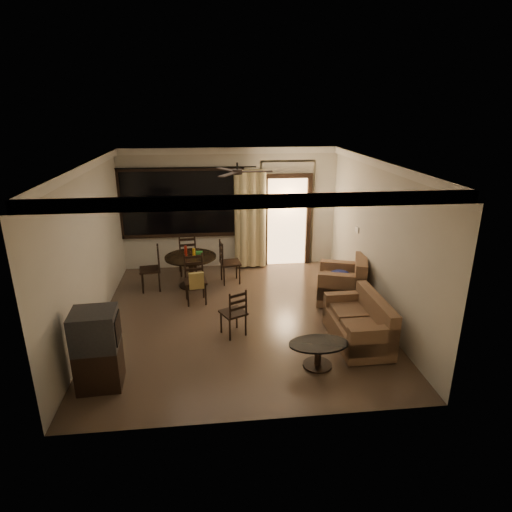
{
  "coord_description": "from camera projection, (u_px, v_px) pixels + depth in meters",
  "views": [
    {
      "loc": [
        -0.47,
        -7.03,
        3.66
      ],
      "look_at": [
        0.33,
        0.2,
        1.11
      ],
      "focal_mm": 30.0,
      "sensor_mm": 36.0,
      "label": 1
    }
  ],
  "objects": [
    {
      "name": "side_chair",
      "position": [
        234.0,
        321.0,
        7.18
      ],
      "size": [
        0.5,
        0.5,
        0.85
      ],
      "rotation": [
        0.0,
        0.0,
        3.6
      ],
      "color": "black",
      "rests_on": "ground"
    },
    {
      "name": "dining_chair_north",
      "position": [
        188.0,
        262.0,
        9.8
      ],
      "size": [
        0.47,
        0.47,
        0.95
      ],
      "rotation": [
        0.0,
        0.0,
        3.27
      ],
      "color": "black",
      "rests_on": "ground"
    },
    {
      "name": "coffee_table",
      "position": [
        318.0,
        351.0,
        6.29
      ],
      "size": [
        0.88,
        0.53,
        0.39
      ],
      "rotation": [
        0.0,
        0.0,
        -0.07
      ],
      "color": "black",
      "rests_on": "ground"
    },
    {
      "name": "dining_table",
      "position": [
        191.0,
        262.0,
        9.06
      ],
      "size": [
        1.08,
        1.08,
        0.9
      ],
      "rotation": [
        0.0,
        0.0,
        0.13
      ],
      "color": "black",
      "rests_on": "ground"
    },
    {
      "name": "armchair",
      "position": [
        345.0,
        284.0,
        8.37
      ],
      "size": [
        1.13,
        1.13,
        0.9
      ],
      "rotation": [
        0.0,
        0.0,
        -0.32
      ],
      "color": "#4B2F22",
      "rests_on": "ground"
    },
    {
      "name": "tv_cabinet",
      "position": [
        98.0,
        349.0,
        5.77
      ],
      "size": [
        0.62,
        0.56,
        1.12
      ],
      "rotation": [
        0.0,
        0.0,
        0.06
      ],
      "color": "black",
      "rests_on": "ground"
    },
    {
      "name": "sofa",
      "position": [
        361.0,
        325.0,
        6.95
      ],
      "size": [
        0.78,
        1.44,
        0.76
      ],
      "rotation": [
        0.0,
        0.0,
        0.02
      ],
      "color": "#4B2F22",
      "rests_on": "ground"
    },
    {
      "name": "dining_chair_south",
      "position": [
        196.0,
        288.0,
        8.35
      ],
      "size": [
        0.47,
        0.52,
        0.95
      ],
      "rotation": [
        0.0,
        0.0,
        0.13
      ],
      "color": "black",
      "rests_on": "ground"
    },
    {
      "name": "dining_chair_west",
      "position": [
        151.0,
        277.0,
        8.95
      ],
      "size": [
        0.47,
        0.47,
        0.95
      ],
      "rotation": [
        0.0,
        0.0,
        -1.44
      ],
      "color": "black",
      "rests_on": "ground"
    },
    {
      "name": "room_shell",
      "position": [
        260.0,
        199.0,
        8.97
      ],
      "size": [
        5.5,
        6.7,
        5.5
      ],
      "color": "beige",
      "rests_on": "ground"
    },
    {
      "name": "ground",
      "position": [
        239.0,
        317.0,
        7.85
      ],
      "size": [
        5.5,
        5.5,
        0.0
      ],
      "primitive_type": "plane",
      "color": "#7F6651",
      "rests_on": "ground"
    },
    {
      "name": "dining_chair_east",
      "position": [
        230.0,
        270.0,
        9.33
      ],
      "size": [
        0.47,
        0.47,
        0.95
      ],
      "rotation": [
        0.0,
        0.0,
        1.7
      ],
      "color": "black",
      "rests_on": "ground"
    }
  ]
}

